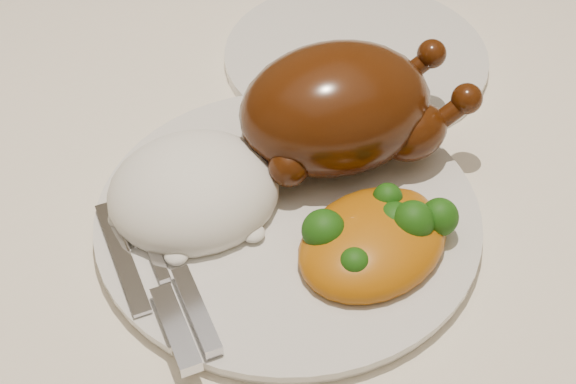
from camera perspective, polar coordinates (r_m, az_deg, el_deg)
dining_table at (r=0.71m, az=-1.18°, el=-4.51°), size 1.60×0.90×0.76m
tablecloth at (r=0.66m, az=-1.27°, el=-0.36°), size 1.73×1.03×0.18m
dinner_plate at (r=0.60m, az=-0.00°, el=-1.77°), size 0.37×0.37×0.01m
side_plate at (r=0.75m, az=4.83°, el=9.62°), size 0.31×0.31×0.01m
roast_chicken at (r=0.61m, az=3.83°, el=6.02°), size 0.20×0.15×0.10m
rice_mound at (r=0.59m, az=-6.70°, el=0.03°), size 0.15×0.14×0.07m
mac_and_cheese at (r=0.56m, az=6.46°, el=-3.12°), size 0.13×0.11×0.05m
cutlery at (r=0.54m, az=-8.56°, el=-7.37°), size 0.05×0.16×0.01m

